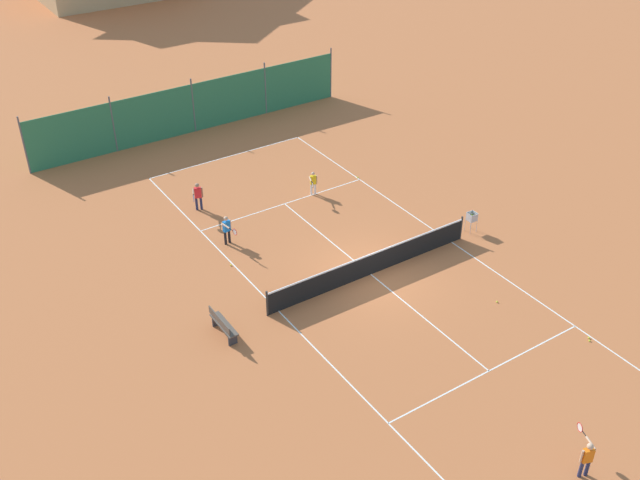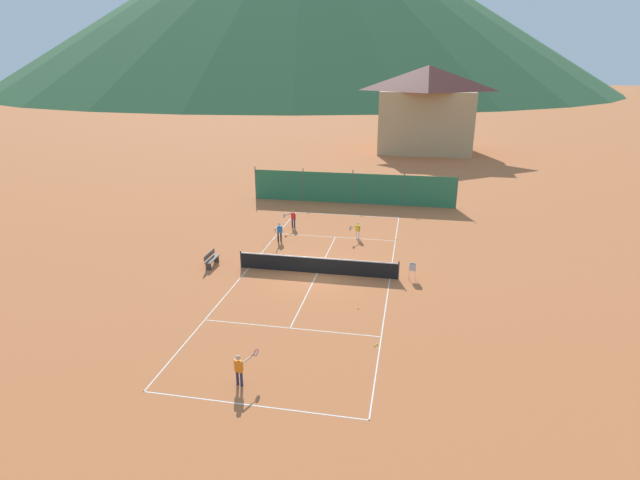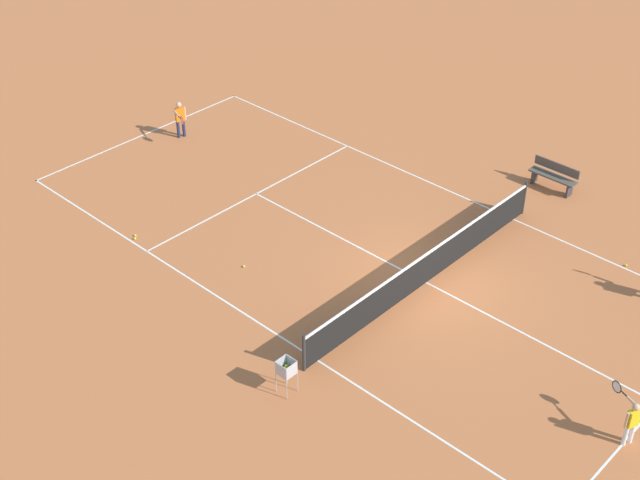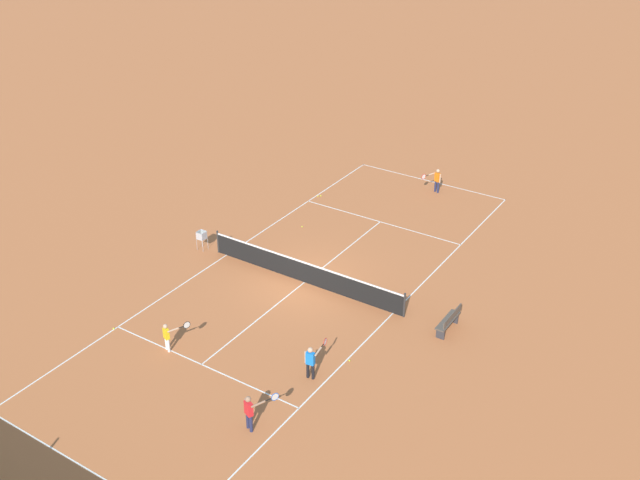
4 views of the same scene
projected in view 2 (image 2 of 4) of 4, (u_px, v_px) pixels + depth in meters
The scene contains 16 objects.
ground_plane at pixel (317, 273), 28.42m from camera, with size 600.00×600.00×0.00m, color #BC6638.
court_line_markings at pixel (317, 273), 28.42m from camera, with size 8.25×23.85×0.01m.
tennis_net at pixel (317, 265), 28.25m from camera, with size 9.18×0.08×1.06m.
windscreen_fence_far at pixel (353, 188), 42.35m from camera, with size 17.28×0.08×2.90m.
player_near_baseline at pixel (240, 367), 18.29m from camera, with size 0.71×0.96×1.26m.
player_far_baseline at pixel (357, 229), 33.85m from camera, with size 0.67×0.87×1.13m.
player_near_service at pixel (293, 217), 36.17m from camera, with size 0.77×0.96×1.30m.
player_far_service at pixel (279, 231), 33.34m from camera, with size 0.43×1.08×1.27m.
tennis_ball_alley_left at pixel (264, 247), 32.36m from camera, with size 0.07×0.07×0.07m, color #CCE033.
tennis_ball_by_net_right at pixel (375, 345), 21.04m from camera, with size 0.07×0.07×0.07m, color #CCE033.
tennis_ball_far_corner at pixel (377, 344), 21.13m from camera, with size 0.07×0.07×0.07m, color #CCE033.
tennis_ball_by_net_left at pixel (396, 240), 33.78m from camera, with size 0.07×0.07×0.07m, color #CCE033.
tennis_ball_near_corner at pixel (358, 308), 24.28m from camera, with size 0.07×0.07×0.07m, color #CCE033.
ball_hopper at pixel (412, 268), 27.44m from camera, with size 0.36×0.36×0.89m.
courtside_bench at pixel (211, 259), 29.31m from camera, with size 0.36×1.50×0.84m.
alpine_chalet at pixel (426, 108), 66.34m from camera, with size 13.00×10.00×11.20m.
Camera 2 is at (5.07, -25.68, 11.23)m, focal length 28.00 mm.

